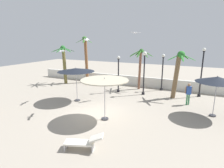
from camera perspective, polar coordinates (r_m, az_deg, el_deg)
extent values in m
plane|color=#9E9384|center=(13.55, -5.55, -8.49)|extent=(56.00, 56.00, 0.00)
cube|color=silver|center=(20.94, 6.60, 0.98)|extent=(25.20, 0.30, 1.09)
cylinder|color=#333338|center=(14.47, 28.63, -8.54)|extent=(0.43, 0.43, 0.08)
cylinder|color=#A5A5AD|center=(14.11, 29.17, -4.12)|extent=(0.05, 0.05, 2.42)
cone|color=black|center=(13.80, 29.81, 1.22)|extent=(2.70, 2.70, 0.38)
sphere|color=#99999E|center=(13.77, 29.91, 2.04)|extent=(0.08, 0.08, 0.08)
cylinder|color=#333338|center=(16.05, -10.65, -4.96)|extent=(0.48, 0.48, 0.08)
cylinder|color=#A5A5AD|center=(15.70, -10.85, -0.63)|extent=(0.05, 0.05, 2.58)
cone|color=black|center=(15.42, -11.08, 4.33)|extent=(3.02, 3.02, 0.27)
sphere|color=#99999E|center=(15.40, -11.10, 4.91)|extent=(0.08, 0.08, 0.08)
cylinder|color=#333338|center=(12.27, -2.20, -10.67)|extent=(0.47, 0.47, 0.08)
cylinder|color=#A5A5AD|center=(11.80, -2.25, -4.98)|extent=(0.05, 0.05, 2.65)
cylinder|color=#B7AD93|center=(11.45, -2.31, 1.22)|extent=(3.00, 3.00, 0.06)
sphere|color=#99999E|center=(11.43, -2.32, 1.84)|extent=(0.08, 0.08, 0.08)
cylinder|color=brown|center=(22.32, -14.45, 5.40)|extent=(0.46, 0.37, 4.14)
sphere|color=#25672A|center=(22.20, -14.95, 10.69)|extent=(0.59, 0.59, 0.59)
ellipsoid|color=#25672A|center=(21.70, -13.71, 10.22)|extent=(1.32, 0.39, 0.54)
ellipsoid|color=#25672A|center=(22.27, -13.14, 10.33)|extent=(1.07, 1.06, 0.54)
ellipsoid|color=#25672A|center=(22.75, -13.85, 10.35)|extent=(0.24, 1.31, 0.54)
ellipsoid|color=#25672A|center=(22.89, -15.14, 10.29)|extent=(1.09, 1.03, 0.54)
ellipsoid|color=#25672A|center=(22.58, -16.43, 10.17)|extent=(1.32, 0.39, 0.54)
ellipsoid|color=#25672A|center=(22.13, -16.71, 10.10)|extent=(1.03, 1.09, 0.54)
ellipsoid|color=#25672A|center=(21.64, -15.92, 10.08)|extent=(0.36, 1.32, 0.54)
ellipsoid|color=#25672A|center=(21.52, -14.93, 10.13)|extent=(0.98, 1.13, 0.54)
cylinder|color=brown|center=(16.95, 19.16, 2.10)|extent=(0.66, 0.39, 3.87)
sphere|color=#2A762B|center=(16.67, 20.60, 8.50)|extent=(0.63, 0.63, 0.63)
ellipsoid|color=#2A762B|center=(16.55, 22.69, 7.57)|extent=(1.21, 0.38, 0.56)
ellipsoid|color=#2A762B|center=(17.23, 21.66, 7.86)|extent=(0.71, 1.16, 0.56)
ellipsoid|color=#2A762B|center=(17.15, 19.06, 8.05)|extent=(1.03, 0.93, 0.56)
ellipsoid|color=#2A762B|center=(16.36, 18.64, 7.85)|extent=(1.07, 0.88, 0.56)
ellipsoid|color=#2A762B|center=(16.07, 20.93, 7.57)|extent=(0.50, 1.20, 0.56)
cylinder|color=brown|center=(19.27, 8.59, 4.22)|extent=(0.35, 0.25, 4.00)
sphere|color=#2D6524|center=(19.02, 9.09, 10.14)|extent=(0.40, 0.40, 0.40)
ellipsoid|color=#2D6524|center=(18.89, 11.05, 9.25)|extent=(1.20, 0.26, 0.72)
ellipsoid|color=#2D6524|center=(19.38, 10.78, 9.36)|extent=(0.96, 1.00, 0.72)
ellipsoid|color=#2D6524|center=(19.66, 9.76, 9.46)|extent=(0.29, 1.20, 0.72)
ellipsoid|color=#2D6524|center=(19.61, 8.05, 9.51)|extent=(1.01, 0.95, 0.72)
ellipsoid|color=#2D6524|center=(19.23, 7.12, 9.46)|extent=(1.19, 0.21, 0.72)
ellipsoid|color=#2D6524|center=(18.79, 7.16, 9.37)|extent=(1.04, 0.91, 0.72)
ellipsoid|color=#2D6524|center=(18.41, 8.37, 9.24)|extent=(0.25, 1.19, 0.72)
ellipsoid|color=#2D6524|center=(18.47, 10.10, 9.19)|extent=(1.00, 0.96, 0.72)
cylinder|color=brown|center=(22.26, -7.91, 7.02)|extent=(0.50, 0.35, 5.18)
sphere|color=#366E2C|center=(22.20, -8.47, 13.68)|extent=(0.56, 0.56, 0.56)
ellipsoid|color=#366E2C|center=(21.91, -7.24, 13.12)|extent=(0.99, 0.21, 0.53)
ellipsoid|color=#366E2C|center=(22.50, -7.27, 13.13)|extent=(0.58, 0.99, 0.53)
ellipsoid|color=#366E2C|center=(22.73, -8.74, 13.08)|extent=(0.85, 0.84, 0.53)
ellipsoid|color=#366E2C|center=(22.24, -9.87, 13.04)|extent=(0.95, 0.68, 0.53)
ellipsoid|color=#366E2C|center=(21.67, -8.67, 13.07)|extent=(0.60, 0.98, 0.53)
cylinder|color=black|center=(19.63, 14.99, -1.59)|extent=(0.28, 0.28, 0.20)
cylinder|color=black|center=(19.29, 15.27, 2.97)|extent=(0.12, 0.12, 3.37)
cylinder|color=black|center=(19.06, 15.59, 7.95)|extent=(0.22, 0.22, 0.06)
sphere|color=white|center=(19.05, 15.62, 8.43)|extent=(0.32, 0.32, 0.32)
cylinder|color=black|center=(18.69, 25.28, -3.21)|extent=(0.28, 0.28, 0.20)
cylinder|color=black|center=(18.27, 25.89, 2.65)|extent=(0.12, 0.12, 4.09)
cylinder|color=black|center=(18.04, 26.57, 9.04)|extent=(0.22, 0.22, 0.06)
sphere|color=white|center=(18.03, 26.62, 9.51)|extent=(0.30, 0.30, 0.30)
cylinder|color=black|center=(17.76, 9.61, -2.89)|extent=(0.28, 0.28, 0.20)
cylinder|color=black|center=(17.36, 9.83, 2.59)|extent=(0.12, 0.12, 3.66)
cylinder|color=black|center=(17.11, 10.08, 8.60)|extent=(0.22, 0.22, 0.06)
sphere|color=white|center=(17.10, 10.10, 9.24)|extent=(0.38, 0.38, 0.38)
cylinder|color=black|center=(18.34, 1.94, -2.18)|extent=(0.28, 0.28, 0.20)
cylinder|color=black|center=(17.98, 1.98, 2.54)|extent=(0.12, 0.12, 3.28)
cylinder|color=black|center=(17.74, 2.03, 7.74)|extent=(0.22, 0.22, 0.06)
sphere|color=white|center=(17.73, 2.03, 8.20)|extent=(0.29, 0.29, 0.29)
cube|color=#B7B7BC|center=(9.51, -13.99, -17.91)|extent=(0.23, 0.53, 0.35)
cube|color=#B7B7BC|center=(9.20, -5.88, -18.70)|extent=(0.23, 0.53, 0.35)
cube|color=silver|center=(9.24, -10.06, -17.42)|extent=(1.50, 1.00, 0.08)
cube|color=silver|center=(8.93, -4.85, -16.19)|extent=(0.79, 0.74, 0.31)
cylinder|color=#3F8C59|center=(15.87, 22.12, -4.45)|extent=(0.12, 0.12, 0.88)
cylinder|color=#3F8C59|center=(15.93, 22.65, -4.43)|extent=(0.12, 0.12, 0.88)
cube|color=#3359B2|center=(15.70, 22.64, -1.81)|extent=(0.43, 0.38, 0.63)
sphere|color=#936B4C|center=(15.59, 22.78, -0.28)|extent=(0.24, 0.24, 0.24)
cylinder|color=#936B4C|center=(15.59, 21.84, -1.71)|extent=(0.08, 0.08, 0.56)
cylinder|color=#936B4C|center=(15.79, 23.44, -1.68)|extent=(0.08, 0.08, 0.56)
ellipsoid|color=white|center=(15.76, -15.15, 9.79)|extent=(0.34, 0.21, 0.12)
sphere|color=white|center=(15.82, -15.72, 9.88)|extent=(0.10, 0.10, 0.10)
cube|color=silver|center=(15.52, -15.54, 9.79)|extent=(0.28, 0.53, 0.08)
cube|color=silver|center=(15.99, -14.77, 9.94)|extent=(0.28, 0.52, 0.16)
ellipsoid|color=white|center=(16.02, 7.34, 15.45)|extent=(0.33, 0.27, 0.12)
sphere|color=white|center=(16.16, 6.95, 15.55)|extent=(0.10, 0.10, 0.10)
cube|color=silver|center=(15.85, 6.53, 15.56)|extent=(0.42, 0.54, 0.10)
cube|color=silver|center=(16.20, 8.13, 15.47)|extent=(0.42, 0.54, 0.04)
ellipsoid|color=white|center=(12.77, -7.71, 13.40)|extent=(0.34, 0.26, 0.12)
sphere|color=white|center=(12.78, -8.49, 13.51)|extent=(0.10, 0.10, 0.10)
cube|color=silver|center=(12.48, -7.78, 13.49)|extent=(0.41, 0.56, 0.18)
cube|color=silver|center=(13.06, -7.64, 13.49)|extent=(0.41, 0.58, 0.05)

